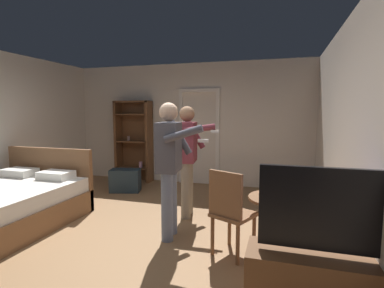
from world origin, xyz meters
name	(u,v)px	position (x,y,z in m)	size (l,w,h in m)	color
ground_plane	(112,240)	(0.00, 0.00, 0.00)	(7.04, 7.04, 0.00)	olive
wall_back	(188,124)	(0.00, 3.26, 1.35)	(5.66, 0.12, 2.69)	silver
wall_right	(363,142)	(2.77, 0.00, 1.35)	(0.12, 6.64, 2.69)	silver
doorway_frame	(199,130)	(0.28, 3.18, 1.22)	(0.93, 0.08, 2.13)	white
bed	(4,205)	(-1.73, -0.02, 0.30)	(1.66, 2.02, 1.02)	brown
bookshelf	(134,138)	(-1.26, 3.03, 1.01)	(0.86, 0.32, 1.87)	brown
tv_flatscreen	(330,283)	(2.41, -0.85, 0.36)	(1.24, 0.40, 1.24)	brown
side_table	(278,217)	(2.03, 0.13, 0.47)	(0.66, 0.66, 0.70)	brown
laptop	(278,194)	(2.01, 0.09, 0.75)	(0.40, 0.40, 0.16)	black
bottle_on_table	(293,191)	(2.17, 0.05, 0.81)	(0.06, 0.06, 0.25)	black
wooden_chair	(230,210)	(1.51, 0.02, 0.54)	(0.56, 0.56, 0.99)	brown
person_blue_shirt	(170,160)	(0.68, 0.32, 1.01)	(0.72, 0.59, 1.75)	slate
person_striped_shirt	(188,153)	(0.66, 1.14, 0.99)	(0.70, 0.59, 1.71)	gray
suitcase_dark	(125,180)	(-0.99, 2.10, 0.23)	(0.59, 0.34, 0.46)	#1E2D38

